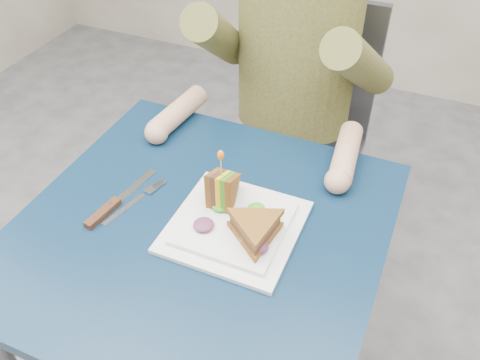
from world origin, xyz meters
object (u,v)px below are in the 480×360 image
at_px(diner, 297,29).
at_px(knife, 109,207).
at_px(plate, 235,225).
at_px(table, 202,251).
at_px(sandwich_upright, 222,189).
at_px(fork, 133,202).
at_px(sandwich_flat, 255,229).
at_px(chair, 299,122).

height_order(diner, knife, diner).
xyz_separation_m(plate, knife, (-0.27, -0.06, -0.00)).
xyz_separation_m(table, sandwich_upright, (0.02, 0.07, 0.13)).
bearing_deg(sandwich_upright, diner, 92.21).
bearing_deg(fork, knife, -134.94).
bearing_deg(diner, plate, -83.05).
bearing_deg(knife, sandwich_upright, 24.53).
xyz_separation_m(diner, knife, (-0.20, -0.63, -0.18)).
xyz_separation_m(table, sandwich_flat, (0.13, -0.00, 0.12)).
relative_size(chair, fork, 5.27).
xyz_separation_m(chair, knife, (-0.20, -0.74, 0.20)).
bearing_deg(sandwich_flat, chair, 99.96).
distance_m(table, sandwich_upright, 0.15).
distance_m(diner, sandwich_upright, 0.55).
bearing_deg(plate, fork, -175.23).
bearing_deg(sandwich_upright, sandwich_flat, -33.78).
relative_size(sandwich_flat, fork, 1.06).
height_order(plate, sandwich_upright, sandwich_upright).
xyz_separation_m(table, knife, (-0.20, -0.03, 0.09)).
height_order(plate, sandwich_flat, sandwich_flat).
relative_size(diner, plate, 2.87).
xyz_separation_m(fork, knife, (-0.04, -0.04, 0.00)).
height_order(sandwich_flat, sandwich_upright, sandwich_upright).
bearing_deg(knife, diner, 72.31).
xyz_separation_m(table, plate, (0.07, 0.02, 0.09)).
distance_m(table, chair, 0.72).
height_order(chair, sandwich_upright, chair).
bearing_deg(sandwich_flat, sandwich_upright, 146.22).
xyz_separation_m(plate, sandwich_upright, (-0.05, 0.04, 0.05)).
bearing_deg(chair, diner, -90.00).
height_order(table, knife, knife).
bearing_deg(chair, knife, -105.15).
bearing_deg(knife, fork, 45.06).
height_order(chair, diner, diner).
distance_m(sandwich_flat, knife, 0.33).
relative_size(chair, plate, 3.58).
distance_m(diner, plate, 0.61).
relative_size(table, sandwich_flat, 4.00).
height_order(table, fork, fork).
xyz_separation_m(sandwich_flat, sandwich_upright, (-0.10, 0.07, 0.01)).
height_order(diner, sandwich_upright, diner).
distance_m(plate, fork, 0.24).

